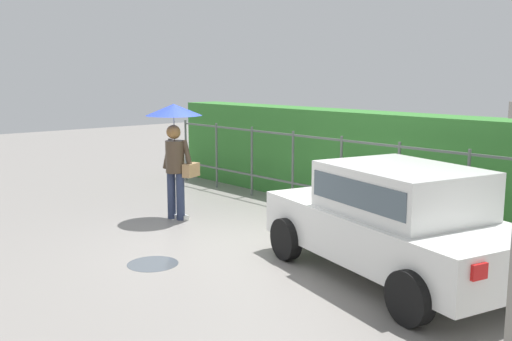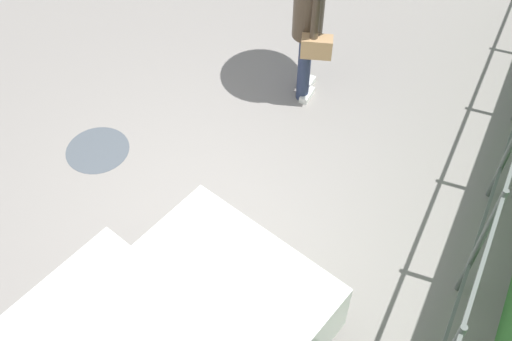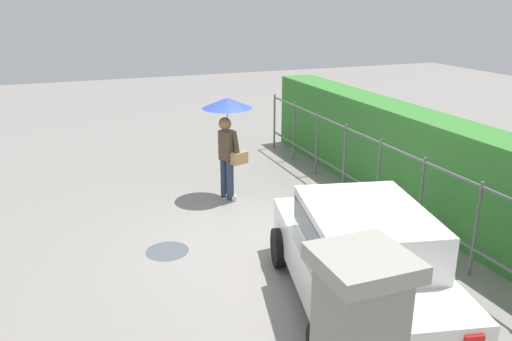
% 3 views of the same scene
% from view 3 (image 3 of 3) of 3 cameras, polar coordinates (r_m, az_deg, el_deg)
% --- Properties ---
extents(ground_plane, '(40.00, 40.00, 0.00)m').
position_cam_3_polar(ground_plane, '(8.95, 0.06, -7.80)').
color(ground_plane, gray).
extents(car, '(3.98, 2.52, 1.48)m').
position_cam_3_polar(car, '(6.94, 11.53, -9.04)').
color(car, white).
rests_on(car, ground).
extents(pedestrian, '(1.01, 1.01, 2.09)m').
position_cam_3_polar(pedestrian, '(10.41, -3.18, 5.14)').
color(pedestrian, '#2D3856').
rests_on(pedestrian, ground).
extents(fence_section, '(11.30, 0.05, 1.50)m').
position_cam_3_polar(fence_section, '(9.52, 15.47, -1.45)').
color(fence_section, '#59605B').
rests_on(fence_section, ground).
extents(hedge_row, '(12.25, 0.90, 1.90)m').
position_cam_3_polar(hedge_row, '(10.02, 19.62, -0.13)').
color(hedge_row, '#387F33').
rests_on(hedge_row, ground).
extents(puddle_near, '(0.71, 0.71, 0.00)m').
position_cam_3_polar(puddle_near, '(8.74, -9.78, -8.77)').
color(puddle_near, '#4C545B').
rests_on(puddle_near, ground).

